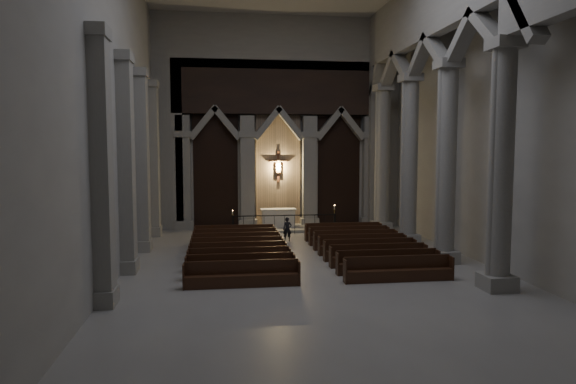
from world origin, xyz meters
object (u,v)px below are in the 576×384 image
(altar, at_px, (278,217))
(candle_stand_left, at_px, (233,228))
(altar_rail, at_px, (285,221))
(pews, at_px, (303,252))
(candle_stand_right, at_px, (334,226))
(worshipper, at_px, (287,229))

(altar, height_order, candle_stand_left, candle_stand_left)
(altar_rail, distance_m, pews, 5.95)
(altar_rail, xyz_separation_m, candle_stand_right, (2.69, 0.01, -0.30))
(candle_stand_right, relative_size, worshipper, 1.33)
(candle_stand_right, xyz_separation_m, worshipper, (-2.79, -1.86, 0.16))
(altar, distance_m, worshipper, 3.76)
(altar, relative_size, worshipper, 1.70)
(altar_rail, bearing_deg, candle_stand_right, 0.23)
(candle_stand_left, relative_size, pews, 0.14)
(pews, bearing_deg, candle_stand_left, 112.85)
(pews, bearing_deg, altar_rail, 90.00)
(candle_stand_right, distance_m, worshipper, 3.35)
(altar_rail, bearing_deg, altar, 93.31)
(candle_stand_left, bearing_deg, altar, 27.98)
(pews, xyz_separation_m, worshipper, (-0.10, 4.09, 0.31))
(altar_rail, relative_size, candle_stand_left, 4.26)
(altar_rail, height_order, candle_stand_left, candle_stand_left)
(altar_rail, height_order, worshipper, worshipper)
(worshipper, bearing_deg, candle_stand_right, 42.58)
(candle_stand_right, height_order, pews, candle_stand_right)
(altar_rail, xyz_separation_m, pews, (-0.00, -5.94, -0.44))
(altar, xyz_separation_m, altar_rail, (0.11, -1.91, 0.06))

